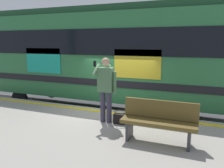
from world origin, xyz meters
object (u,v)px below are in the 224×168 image
object	(u,v)px
passenger	(106,85)
bench	(159,120)
handbag	(120,118)
train_carriage	(102,53)

from	to	relation	value
passenger	bench	distance (m)	1.79
handbag	bench	world-z (taller)	bench
passenger	bench	world-z (taller)	passenger
train_carriage	passenger	world-z (taller)	train_carriage
passenger	handbag	distance (m)	0.96
passenger	handbag	world-z (taller)	passenger
handbag	bench	bearing A→B (deg)	147.30
passenger	bench	bearing A→B (deg)	154.94
train_carriage	bench	xyz separation A→B (m)	(-3.07, 3.89, -1.20)
bench	passenger	bearing A→B (deg)	-25.06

